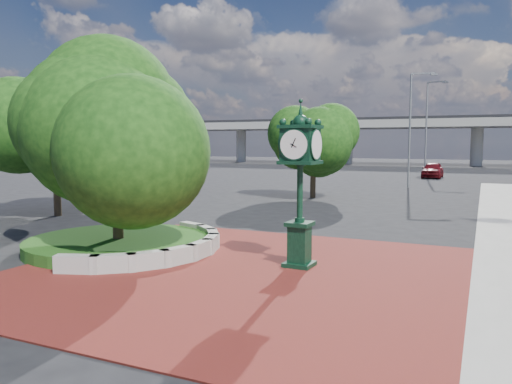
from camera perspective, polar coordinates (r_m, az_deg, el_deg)
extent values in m
plane|color=black|center=(15.04, -0.50, -8.29)|extent=(200.00, 200.00, 0.00)
cube|color=maroon|center=(14.16, -2.25, -9.10)|extent=(12.00, 12.00, 0.04)
cube|color=#9E9B93|center=(14.75, -19.74, -7.83)|extent=(1.29, 0.76, 0.54)
cube|color=#9E9B93|center=(14.52, -16.00, -7.93)|extent=(1.20, 1.04, 0.54)
cube|color=#9E9B93|center=(14.64, -12.17, -7.72)|extent=(1.00, 1.22, 0.54)
cube|color=#9E9B93|center=(15.09, -8.85, -7.26)|extent=(0.71, 1.30, 0.54)
cube|color=#9E9B93|center=(15.80, -6.46, -6.63)|extent=(0.35, 1.25, 0.54)
cube|color=#9E9B93|center=(16.69, -5.18, -5.96)|extent=(0.71, 1.30, 0.54)
cube|color=#9E9B93|center=(17.64, -4.99, -5.32)|extent=(1.00, 1.22, 0.54)
cube|color=#9E9B93|center=(18.57, -5.72, -4.77)|extent=(1.20, 1.04, 0.54)
cube|color=#9E9B93|center=(19.40, -7.20, -4.34)|extent=(1.29, 0.76, 0.54)
cylinder|color=#194313|center=(17.66, -15.43, -5.73)|extent=(6.10, 6.10, 0.40)
cube|color=#9E9B93|center=(83.49, 20.55, 7.31)|extent=(90.00, 12.00, 1.20)
cube|color=black|center=(83.52, 20.57, 7.85)|extent=(90.00, 12.00, 0.40)
cylinder|color=#9E9B93|center=(92.85, -1.70, 5.30)|extent=(1.80, 1.80, 6.00)
cylinder|color=#9E9B93|center=(85.87, 10.40, 5.18)|extent=(1.80, 1.80, 6.00)
cylinder|color=#9E9B93|center=(83.22, 23.91, 4.78)|extent=(1.80, 1.80, 6.00)
cylinder|color=#38281C|center=(17.50, -15.51, -2.89)|extent=(0.36, 0.36, 2.17)
sphere|color=#12370F|center=(17.32, -15.74, 5.80)|extent=(5.20, 5.20, 5.20)
cylinder|color=#38281C|center=(26.57, -21.78, 0.09)|extent=(0.36, 0.36, 2.45)
sphere|color=#12370F|center=(26.47, -22.02, 6.36)|extent=(5.60, 5.60, 5.60)
cylinder|color=#38281C|center=(32.94, 6.52, 1.01)|extent=(0.36, 0.36, 1.92)
sphere|color=#12370F|center=(32.83, 6.57, 4.98)|extent=(4.40, 4.40, 4.40)
cube|color=black|center=(14.74, 4.97, -8.28)|extent=(0.84, 0.84, 0.16)
cube|color=black|center=(14.60, 4.99, -5.90)|extent=(0.57, 0.57, 1.11)
cube|color=black|center=(14.50, 5.01, -3.64)|extent=(0.73, 0.73, 0.12)
cylinder|color=black|center=(14.38, 5.04, -0.04)|extent=(0.17, 0.17, 1.71)
cube|color=black|center=(14.31, 5.09, 5.42)|extent=(0.94, 0.94, 0.91)
cylinder|color=white|center=(13.87, 4.36, 5.42)|extent=(0.81, 0.09, 0.80)
cylinder|color=white|center=(14.75, 5.78, 5.42)|extent=(0.81, 0.09, 0.80)
cylinder|color=white|center=(14.49, 3.35, 5.44)|extent=(0.09, 0.81, 0.80)
cylinder|color=white|center=(14.14, 6.88, 5.40)|extent=(0.09, 0.81, 0.80)
sphere|color=black|center=(14.32, 5.11, 7.92)|extent=(0.44, 0.44, 0.44)
cone|color=black|center=(14.33, 5.12, 9.24)|extent=(0.18, 0.18, 0.50)
imported|color=#540C11|center=(54.37, 19.54, 2.40)|extent=(1.93, 4.78, 1.63)
cylinder|color=slate|center=(41.93, 17.16, 6.65)|extent=(0.16, 0.16, 9.03)
cube|color=slate|center=(42.34, 18.59, 12.73)|extent=(1.80, 0.53, 0.12)
cube|color=slate|center=(42.42, 19.69, 12.54)|extent=(0.54, 0.35, 0.15)
cylinder|color=slate|center=(59.02, 18.88, 6.82)|extent=(0.18, 0.18, 10.21)
cube|color=slate|center=(59.02, 19.99, 11.76)|extent=(2.02, 0.67, 0.14)
cube|color=slate|center=(58.72, 20.84, 11.65)|extent=(0.62, 0.42, 0.17)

